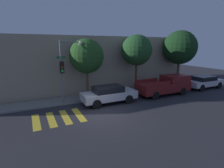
# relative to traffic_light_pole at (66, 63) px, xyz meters

# --- Properties ---
(ground_plane) EXTENTS (60.00, 60.00, 0.00)m
(ground_plane) POSITION_rel_traffic_light_pole_xyz_m (1.62, -3.37, -3.37)
(ground_plane) COLOR #28282D
(sidewalk) EXTENTS (26.00, 1.95, 0.14)m
(sidewalk) POSITION_rel_traffic_light_pole_xyz_m (1.62, 0.81, -3.30)
(sidewalk) COLOR slate
(sidewalk) RESTS_ON ground
(building_row) EXTENTS (26.00, 6.00, 5.58)m
(building_row) POSITION_rel_traffic_light_pole_xyz_m (1.62, 5.18, -0.58)
(building_row) COLOR gray
(building_row) RESTS_ON ground
(crosswalk) EXTENTS (3.18, 2.60, 0.00)m
(crosswalk) POSITION_rel_traffic_light_pole_xyz_m (-1.23, -2.57, -3.37)
(crosswalk) COLOR gold
(crosswalk) RESTS_ON ground
(traffic_light_pole) EXTENTS (2.11, 0.56, 5.09)m
(traffic_light_pole) POSITION_rel_traffic_light_pole_xyz_m (0.00, 0.00, 0.00)
(traffic_light_pole) COLOR slate
(traffic_light_pole) RESTS_ON ground
(sedan_near_corner) EXTENTS (4.53, 1.76, 1.45)m
(sedan_near_corner) POSITION_rel_traffic_light_pole_xyz_m (3.06, -1.27, -2.59)
(sedan_near_corner) COLOR #B7BABF
(sedan_near_corner) RESTS_ON ground
(pickup_truck) EXTENTS (5.33, 2.03, 1.81)m
(pickup_truck) POSITION_rel_traffic_light_pole_xyz_m (9.10, -1.27, -2.43)
(pickup_truck) COLOR maroon
(pickup_truck) RESTS_ON ground
(sedan_middle) EXTENTS (4.57, 1.80, 1.39)m
(sedan_middle) POSITION_rel_traffic_light_pole_xyz_m (14.73, -1.27, -2.61)
(sedan_middle) COLOR silver
(sedan_middle) RESTS_ON ground
(tree_near_corner) EXTENTS (2.98, 2.98, 5.28)m
(tree_near_corner) POSITION_rel_traffic_light_pole_xyz_m (1.91, 0.80, 0.40)
(tree_near_corner) COLOR brown
(tree_near_corner) RESTS_ON ground
(tree_midblock) EXTENTS (3.01, 3.01, 5.73)m
(tree_midblock) POSITION_rel_traffic_light_pole_xyz_m (7.04, 0.80, 0.84)
(tree_midblock) COLOR #4C3823
(tree_midblock) RESTS_ON ground
(tree_far_end) EXTENTS (3.73, 3.73, 6.31)m
(tree_far_end) POSITION_rel_traffic_light_pole_xyz_m (12.80, 0.80, 1.07)
(tree_far_end) COLOR #4C3823
(tree_far_end) RESTS_ON ground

